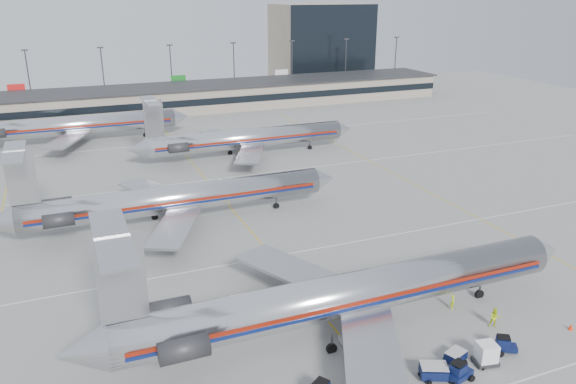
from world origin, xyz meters
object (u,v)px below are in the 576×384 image
uld_container (486,354)px  jet_foreground (341,295)px  belt_loader (360,337)px  tug_center (459,372)px  jet_second_row (171,199)px

uld_container → jet_foreground: bearing=146.2°
belt_loader → uld_container: bearing=-33.1°
jet_foreground → uld_container: (8.93, -8.75, -2.74)m
belt_loader → tug_center: bearing=-51.7°
jet_foreground → uld_container: size_ratio=23.42×
jet_foreground → jet_second_row: 31.91m
tug_center → belt_loader: (-4.72, 7.48, -0.22)m
jet_second_row → jet_foreground: bearing=-73.6°
belt_loader → jet_foreground: bearing=116.9°
jet_second_row → tug_center: (14.55, -40.26, -2.69)m
jet_second_row → uld_container: (17.94, -39.36, -2.50)m
jet_second_row → tug_center: jet_second_row is taller
jet_second_row → uld_container: bearing=-65.5°
tug_center → belt_loader: bearing=105.6°
tug_center → uld_container: bearing=-1.7°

